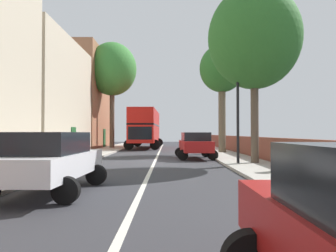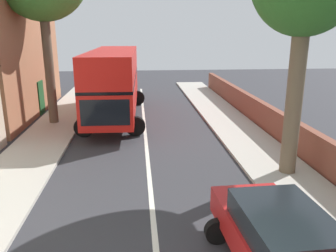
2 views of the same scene
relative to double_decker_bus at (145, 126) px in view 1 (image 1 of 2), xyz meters
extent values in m
plane|color=#333338|center=(1.70, -16.40, -2.35)|extent=(84.00, 84.00, 0.00)
cube|color=silver|center=(1.70, -16.40, -2.35)|extent=(0.16, 54.00, 0.01)
cube|color=#B2ADA3|center=(-3.20, -16.40, -2.29)|extent=(2.60, 60.00, 0.12)
cube|color=#B2ADA3|center=(6.60, -16.40, -2.29)|extent=(2.60, 60.00, 0.12)
cube|color=beige|center=(-6.80, -10.40, 2.06)|extent=(4.00, 11.52, 8.83)
cube|color=#194C23|center=(-4.77, -10.40, -1.30)|extent=(0.08, 1.10, 2.10)
cube|color=#9E6647|center=(-6.80, 1.60, 3.10)|extent=(4.00, 11.52, 10.90)
cube|color=#194C23|center=(-4.77, 1.60, -1.30)|extent=(0.08, 1.10, 2.10)
cube|color=brown|center=(8.15, -16.40, -1.66)|extent=(0.36, 54.00, 1.40)
cube|color=red|center=(0.00, 0.01, -0.80)|extent=(2.72, 11.04, 1.70)
cube|color=black|center=(0.00, 0.01, 0.13)|extent=(2.74, 10.93, 0.16)
cube|color=red|center=(0.00, 0.01, 0.96)|extent=(2.72, 11.04, 1.50)
cube|color=black|center=(-0.11, -5.47, -0.72)|extent=(2.20, 0.10, 1.19)
cylinder|color=black|center=(1.20, -3.75, -1.85)|extent=(1.01, 0.32, 1.00)
cylinder|color=black|center=(-1.35, -3.70, -1.85)|extent=(1.01, 0.32, 1.00)
cylinder|color=black|center=(1.35, 3.72, -1.85)|extent=(1.01, 0.32, 1.00)
cylinder|color=black|center=(-1.20, 3.77, -1.85)|extent=(1.01, 0.32, 1.00)
cube|color=#AD1919|center=(4.20, -14.36, -1.54)|extent=(1.93, 4.43, 0.67)
cube|color=black|center=(4.21, -14.58, -0.94)|extent=(1.71, 2.46, 0.53)
cylinder|color=black|center=(3.25, -13.04, -2.03)|extent=(0.65, 0.24, 0.64)
cylinder|color=black|center=(5.05, -12.97, -2.03)|extent=(0.65, 0.24, 0.64)
cylinder|color=black|center=(3.35, -15.75, -2.03)|extent=(0.65, 0.24, 0.64)
cylinder|color=black|center=(5.15, -15.68, -2.03)|extent=(0.65, 0.24, 0.64)
cube|color=silver|center=(-0.80, -26.24, -1.57)|extent=(1.99, 4.53, 0.61)
cube|color=black|center=(-0.81, -26.47, -0.97)|extent=(1.78, 2.51, 0.58)
cylinder|color=black|center=(-1.70, -24.83, -2.03)|extent=(0.65, 0.24, 0.64)
cylinder|color=black|center=(0.19, -24.89, -2.03)|extent=(0.65, 0.24, 0.64)
cylinder|color=black|center=(0.10, -27.66, -2.03)|extent=(0.65, 0.24, 0.64)
cylinder|color=brown|center=(6.95, -18.41, 0.41)|extent=(0.40, 0.40, 5.28)
ellipsoid|color=#2D6B28|center=(6.95, -18.41, 4.24)|extent=(4.79, 4.79, 5.34)
cylinder|color=brown|center=(-3.43, -1.12, 1.27)|extent=(0.50, 0.50, 7.00)
ellipsoid|color=#387F33|center=(-3.43, -1.12, 6.04)|extent=(5.11, 5.11, 5.61)
cylinder|color=brown|center=(6.82, -9.11, 0.69)|extent=(0.58, 0.58, 5.85)
ellipsoid|color=#2D6B28|center=(6.82, -9.11, 4.51)|extent=(3.60, 3.60, 3.86)
cylinder|color=black|center=(6.00, -18.79, 0.77)|extent=(0.14, 0.14, 6.00)
sphere|color=silver|center=(6.00, -18.79, 3.92)|extent=(0.32, 0.32, 0.32)
cylinder|color=black|center=(7.00, -22.17, -1.77)|extent=(0.52, 0.52, 0.93)
cylinder|color=olive|center=(7.00, -22.17, -1.26)|extent=(0.55, 0.55, 0.10)
camera|label=1|loc=(2.46, -35.16, -0.71)|focal=34.67mm
camera|label=2|loc=(1.34, -20.33, 2.80)|focal=36.24mm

